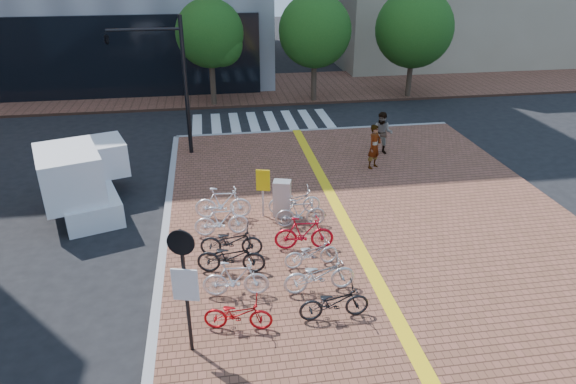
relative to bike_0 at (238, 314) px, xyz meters
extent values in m
plane|color=black|center=(1.94, 2.54, -0.59)|extent=(120.00, 120.00, 0.00)
cube|color=brown|center=(4.94, -2.46, -0.51)|extent=(14.00, 34.00, 0.15)
cube|color=gray|center=(4.94, 14.54, -0.51)|extent=(14.00, 0.25, 0.15)
cube|color=brown|center=(1.94, 23.54, -0.51)|extent=(70.00, 8.00, 0.15)
cube|color=silver|center=(-1.06, 16.54, -0.58)|extent=(0.50, 4.00, 0.01)
cube|color=silver|center=(-0.06, 16.54, -0.58)|extent=(0.50, 4.00, 0.01)
cube|color=silver|center=(0.94, 16.54, -0.58)|extent=(0.50, 4.00, 0.01)
cube|color=silver|center=(1.94, 16.54, -0.58)|extent=(0.50, 4.00, 0.01)
cube|color=silver|center=(2.94, 16.54, -0.58)|extent=(0.50, 4.00, 0.01)
cube|color=silver|center=(3.94, 16.54, -0.58)|extent=(0.50, 4.00, 0.01)
cube|color=silver|center=(4.94, 16.54, -0.58)|extent=(0.50, 4.00, 0.01)
cube|color=silver|center=(5.94, 16.54, -0.58)|extent=(0.50, 4.00, 0.01)
cylinder|color=#38281E|center=(-0.06, 20.04, 0.86)|extent=(0.32, 0.32, 2.60)
sphere|color=#194714|center=(-0.06, 20.04, 3.61)|extent=(3.80, 3.80, 3.80)
sphere|color=#194714|center=(0.54, 19.74, 3.01)|extent=(2.40, 2.40, 2.40)
cylinder|color=#38281E|center=(5.94, 20.04, 0.86)|extent=(0.32, 0.32, 2.60)
sphere|color=#194714|center=(5.94, 20.04, 3.61)|extent=(4.20, 4.20, 4.20)
sphere|color=#194714|center=(6.54, 19.74, 3.01)|extent=(2.40, 2.40, 2.40)
cylinder|color=#38281E|center=(11.94, 20.04, 0.86)|extent=(0.32, 0.32, 2.60)
sphere|color=#194714|center=(11.94, 20.04, 3.61)|extent=(4.60, 4.60, 4.60)
sphere|color=#194714|center=(12.54, 19.74, 3.01)|extent=(2.40, 2.40, 2.40)
imported|color=#B90D12|center=(0.00, 0.00, 0.00)|extent=(1.75, 0.88, 0.88)
imported|color=white|center=(0.03, 1.32, 0.09)|extent=(1.80, 0.67, 1.06)
imported|color=black|center=(-0.02, 2.45, 0.07)|extent=(2.03, 0.99, 1.02)
imported|color=black|center=(0.03, 3.34, 0.05)|extent=(1.94, 0.90, 0.98)
imported|color=white|center=(-0.21, 4.58, 0.08)|extent=(1.74, 0.50, 1.04)
imported|color=white|center=(-0.11, 5.74, 0.13)|extent=(1.95, 0.74, 1.14)
imported|color=black|center=(2.39, 0.04, 0.03)|extent=(1.80, 0.67, 0.94)
imported|color=silver|center=(2.26, 1.19, 0.08)|extent=(1.99, 0.80, 1.03)
imported|color=silver|center=(2.28, 2.42, -0.01)|extent=(1.69, 0.79, 0.86)
imported|color=#B40C1E|center=(2.24, 3.36, 0.11)|extent=(1.86, 0.69, 1.09)
imported|color=#B5B6BB|center=(2.38, 4.76, 0.07)|extent=(1.69, 0.51, 1.01)
imported|color=silver|center=(2.34, 5.72, 0.04)|extent=(1.84, 0.70, 0.95)
imported|color=gray|center=(6.31, 9.26, 0.50)|extent=(0.81, 0.76, 1.87)
imported|color=#525968|center=(7.16, 10.80, 0.51)|extent=(1.15, 1.07, 1.90)
cube|color=silver|center=(1.90, 5.64, 0.20)|extent=(0.69, 0.58, 1.29)
cylinder|color=#B7B7BC|center=(1.25, 5.68, 0.41)|extent=(0.08, 0.08, 1.69)
cube|color=yellow|center=(1.25, 5.63, 0.93)|extent=(0.47, 0.17, 0.75)
cylinder|color=black|center=(-1.12, -0.56, 1.15)|extent=(0.10, 0.10, 3.18)
cylinder|color=black|center=(-1.12, -0.62, 2.48)|extent=(0.58, 0.20, 0.59)
cube|color=silver|center=(-1.12, -0.62, 1.42)|extent=(0.57, 0.20, 0.79)
cylinder|color=black|center=(-1.29, 12.24, 2.53)|extent=(0.18, 0.18, 5.94)
cylinder|color=black|center=(-2.78, 12.24, 4.96)|extent=(2.97, 0.12, 0.12)
imported|color=black|center=(-4.26, 12.24, 4.66)|extent=(0.26, 1.23, 0.50)
cube|color=white|center=(-4.92, 7.59, -0.16)|extent=(3.07, 4.65, 0.86)
cube|color=white|center=(-5.31, 8.77, 0.89)|extent=(2.29, 2.29, 1.24)
cube|color=white|center=(-4.68, 6.87, 1.03)|extent=(2.65, 3.14, 1.72)
cylinder|color=black|center=(-6.17, 8.79, -0.25)|extent=(0.41, 0.70, 0.67)
cylinder|color=black|center=(-5.21, 5.89, -0.25)|extent=(0.41, 0.70, 0.67)
cylinder|color=black|center=(-4.63, 9.30, -0.25)|extent=(0.41, 0.70, 0.67)
cylinder|color=black|center=(-3.67, 6.40, -0.25)|extent=(0.41, 0.70, 0.67)
camera|label=1|loc=(-0.34, -9.93, 7.98)|focal=32.00mm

